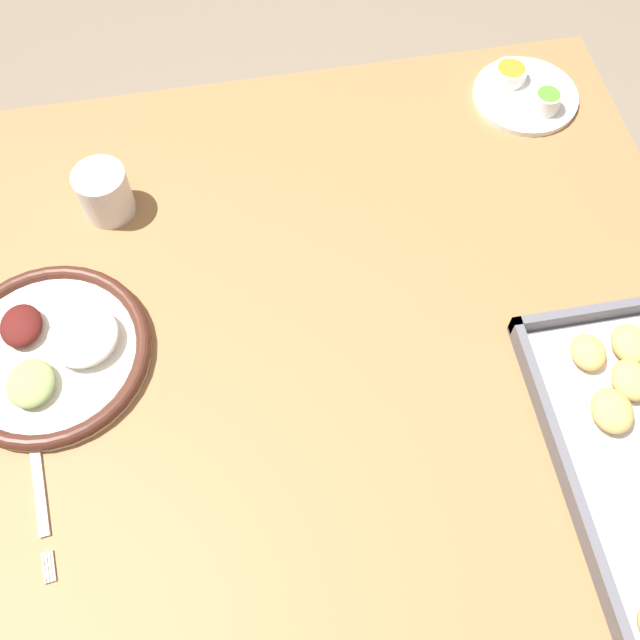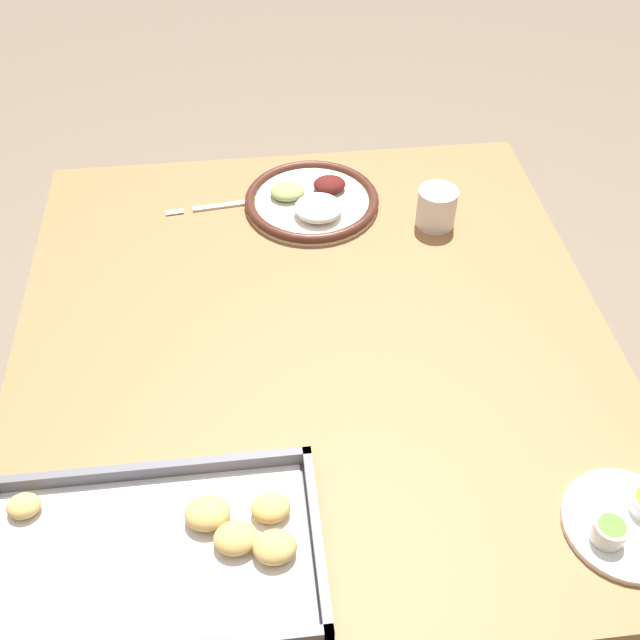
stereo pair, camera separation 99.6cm
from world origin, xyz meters
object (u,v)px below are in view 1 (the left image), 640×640
at_px(saucer_plate, 526,92).
at_px(drinking_cup, 104,193).
at_px(dinner_plate, 51,352).
at_px(fork, 39,482).

xyz_separation_m(saucer_plate, drinking_cup, (0.11, -0.66, 0.03)).
xyz_separation_m(dinner_plate, drinking_cup, (-0.23, 0.08, 0.03)).
relative_size(dinner_plate, saucer_plate, 1.59).
height_order(dinner_plate, drinking_cup, drinking_cup).
bearing_deg(dinner_plate, saucer_plate, 114.11).
distance_m(fork, saucer_plate, 0.91).
bearing_deg(dinner_plate, fork, -6.33).
distance_m(fork, drinking_cup, 0.41).
distance_m(dinner_plate, fork, 0.17).
xyz_separation_m(dinner_plate, saucer_plate, (-0.33, 0.74, -0.00)).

